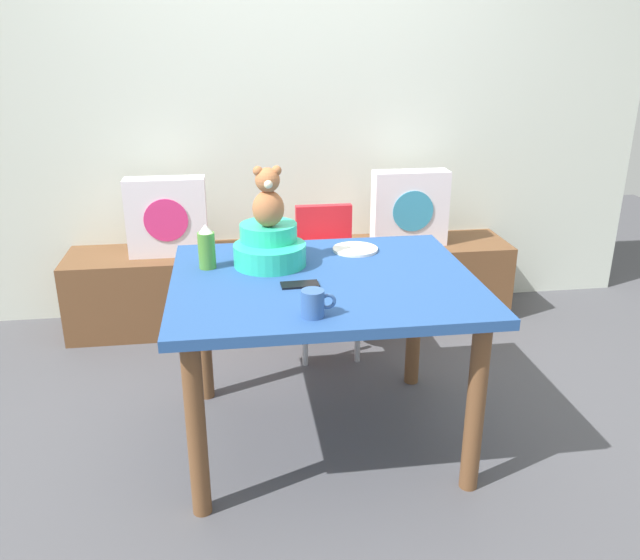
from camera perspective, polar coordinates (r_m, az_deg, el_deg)
The scene contains 14 objects.
ground_plane at distance 2.90m, azimuth 0.28°, elevation -13.56°, with size 8.00×8.00×0.00m, color #4C4C51.
back_wall at distance 3.92m, azimuth -3.02°, elevation 15.86°, with size 4.40×0.10×2.60m, color silver.
window_bench at distance 3.90m, azimuth -2.36°, elevation -0.36°, with size 2.60×0.44×0.46m, color brown.
pillow_floral_left at distance 3.74m, azimuth -13.32°, elevation 5.42°, with size 0.44×0.15×0.44m.
pillow_floral_right at distance 3.86m, azimuth 7.90°, elevation 6.28°, with size 0.44×0.15×0.44m.
book_stack at distance 3.80m, azimuth -4.17°, elevation 3.36°, with size 0.20×0.14×0.08m, color gray.
dining_table at distance 2.59m, azimuth 0.31°, elevation -1.87°, with size 1.19×1.00×0.74m.
highchair at distance 3.40m, azimuth 0.64°, elevation 1.69°, with size 0.34×0.45×0.79m.
infant_seat_teal at distance 2.70m, azimuth -4.47°, elevation 2.92°, with size 0.30×0.33×0.16m.
teddy_bear at distance 2.64m, azimuth -4.60°, elevation 7.18°, with size 0.13×0.12×0.25m.
ketchup_bottle at distance 2.67m, azimuth -9.95°, elevation 2.82°, with size 0.07×0.07×0.18m.
coffee_mug at distance 2.19m, azimuth -0.56°, elevation -2.07°, with size 0.12×0.08×0.09m.
dinner_plate_near at distance 2.87m, azimuth 3.12°, elevation 2.72°, with size 0.20×0.20×0.01m, color white.
cell_phone at distance 2.47m, azimuth -1.79°, elevation -0.41°, with size 0.07×0.14×0.01m, color black.
Camera 1 is at (-0.35, -2.37, 1.64)m, focal length 36.36 mm.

